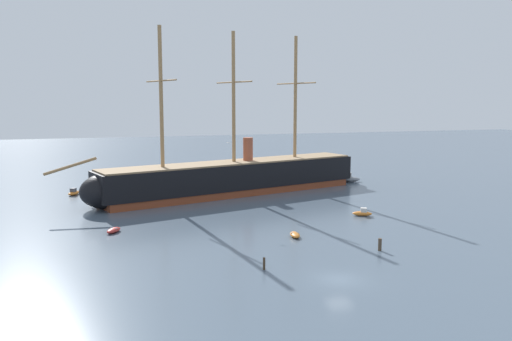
{
  "coord_description": "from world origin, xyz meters",
  "views": [
    {
      "loc": [
        -22.18,
        -44.55,
        17.51
      ],
      "look_at": [
        0.85,
        30.4,
        6.68
      ],
      "focal_mm": 36.81,
      "sensor_mm": 36.0,
      "label": 1
    }
  ],
  "objects_px": {
    "mooring_piling_nearest": "(264,264)",
    "motorboat_mid_right": "(362,213)",
    "dinghy_near_centre": "(295,235)",
    "mooring_piling_left_pair": "(380,245)",
    "motorboat_far_right": "(349,179)",
    "motorboat_distant_centre": "(213,179)",
    "tall_ship": "(234,177)",
    "motorboat_far_left": "(74,193)",
    "seagull_in_flight": "(229,143)",
    "dinghy_mid_left": "(114,230)"
  },
  "relations": [
    {
      "from": "mooring_piling_nearest",
      "to": "motorboat_mid_right",
      "type": "bearing_deg",
      "value": 41.71
    },
    {
      "from": "dinghy_near_centre",
      "to": "mooring_piling_left_pair",
      "type": "height_order",
      "value": "mooring_piling_left_pair"
    },
    {
      "from": "motorboat_far_right",
      "to": "motorboat_distant_centre",
      "type": "distance_m",
      "value": 28.69
    },
    {
      "from": "tall_ship",
      "to": "motorboat_far_left",
      "type": "bearing_deg",
      "value": 164.71
    },
    {
      "from": "motorboat_distant_centre",
      "to": "dinghy_near_centre",
      "type": "bearing_deg",
      "value": -89.33
    },
    {
      "from": "dinghy_near_centre",
      "to": "seagull_in_flight",
      "type": "xyz_separation_m",
      "value": [
        -5.1,
        13.71,
        10.73
      ]
    },
    {
      "from": "motorboat_far_left",
      "to": "motorboat_far_right",
      "type": "xyz_separation_m",
      "value": [
        54.93,
        -0.95,
        0.23
      ]
    },
    {
      "from": "dinghy_near_centre",
      "to": "motorboat_mid_right",
      "type": "xyz_separation_m",
      "value": [
        14.13,
        8.43,
        0.12
      ]
    },
    {
      "from": "dinghy_near_centre",
      "to": "motorboat_distant_centre",
      "type": "xyz_separation_m",
      "value": [
        -0.54,
        46.18,
        0.36
      ]
    },
    {
      "from": "motorboat_mid_right",
      "to": "seagull_in_flight",
      "type": "distance_m",
      "value": 22.59
    },
    {
      "from": "tall_ship",
      "to": "mooring_piling_left_pair",
      "type": "xyz_separation_m",
      "value": [
        6.96,
        -39.91,
        -2.47
      ]
    },
    {
      "from": "dinghy_mid_left",
      "to": "mooring_piling_nearest",
      "type": "relative_size",
      "value": 2.2
    },
    {
      "from": "mooring_piling_left_pair",
      "to": "motorboat_far_right",
      "type": "bearing_deg",
      "value": 67.02
    },
    {
      "from": "dinghy_near_centre",
      "to": "motorboat_mid_right",
      "type": "distance_m",
      "value": 16.45
    },
    {
      "from": "motorboat_far_left",
      "to": "mooring_piling_left_pair",
      "type": "height_order",
      "value": "mooring_piling_left_pair"
    },
    {
      "from": "tall_ship",
      "to": "motorboat_mid_right",
      "type": "xyz_separation_m",
      "value": [
        13.86,
        -23.04,
        -2.76
      ]
    },
    {
      "from": "tall_ship",
      "to": "motorboat_distant_centre",
      "type": "height_order",
      "value": "tall_ship"
    },
    {
      "from": "tall_ship",
      "to": "motorboat_distant_centre",
      "type": "distance_m",
      "value": 14.95
    },
    {
      "from": "dinghy_mid_left",
      "to": "motorboat_far_right",
      "type": "height_order",
      "value": "motorboat_far_right"
    },
    {
      "from": "motorboat_mid_right",
      "to": "mooring_piling_left_pair",
      "type": "height_order",
      "value": "mooring_piling_left_pair"
    },
    {
      "from": "motorboat_mid_right",
      "to": "motorboat_distant_centre",
      "type": "bearing_deg",
      "value": 111.23
    },
    {
      "from": "mooring_piling_nearest",
      "to": "motorboat_far_right",
      "type": "bearing_deg",
      "value": 54.82
    },
    {
      "from": "dinghy_mid_left",
      "to": "motorboat_far_left",
      "type": "bearing_deg",
      "value": 101.2
    },
    {
      "from": "dinghy_near_centre",
      "to": "mooring_piling_left_pair",
      "type": "bearing_deg",
      "value": -49.44
    },
    {
      "from": "motorboat_far_left",
      "to": "motorboat_far_right",
      "type": "relative_size",
      "value": 0.66
    },
    {
      "from": "dinghy_near_centre",
      "to": "dinghy_mid_left",
      "type": "relative_size",
      "value": 0.96
    },
    {
      "from": "dinghy_near_centre",
      "to": "motorboat_distant_centre",
      "type": "bearing_deg",
      "value": 90.67
    },
    {
      "from": "motorboat_far_left",
      "to": "mooring_piling_nearest",
      "type": "height_order",
      "value": "motorboat_far_left"
    },
    {
      "from": "dinghy_near_centre",
      "to": "seagull_in_flight",
      "type": "bearing_deg",
      "value": 110.39
    },
    {
      "from": "motorboat_mid_right",
      "to": "seagull_in_flight",
      "type": "height_order",
      "value": "seagull_in_flight"
    },
    {
      "from": "motorboat_far_right",
      "to": "seagull_in_flight",
      "type": "bearing_deg",
      "value": -142.66
    },
    {
      "from": "tall_ship",
      "to": "seagull_in_flight",
      "type": "distance_m",
      "value": 20.14
    },
    {
      "from": "tall_ship",
      "to": "motorboat_mid_right",
      "type": "relative_size",
      "value": 18.97
    },
    {
      "from": "motorboat_distant_centre",
      "to": "mooring_piling_nearest",
      "type": "distance_m",
      "value": 57.65
    },
    {
      "from": "tall_ship",
      "to": "dinghy_mid_left",
      "type": "height_order",
      "value": "tall_ship"
    },
    {
      "from": "tall_ship",
      "to": "mooring_piling_nearest",
      "type": "height_order",
      "value": "tall_ship"
    },
    {
      "from": "motorboat_distant_centre",
      "to": "motorboat_far_right",
      "type": "bearing_deg",
      "value": -16.12
    },
    {
      "from": "motorboat_far_left",
      "to": "motorboat_far_right",
      "type": "distance_m",
      "value": 54.94
    },
    {
      "from": "motorboat_far_right",
      "to": "mooring_piling_left_pair",
      "type": "distance_m",
      "value": 50.69
    },
    {
      "from": "dinghy_near_centre",
      "to": "mooring_piling_nearest",
      "type": "bearing_deg",
      "value": -124.91
    },
    {
      "from": "motorboat_far_right",
      "to": "mooring_piling_left_pair",
      "type": "relative_size",
      "value": 3.49
    },
    {
      "from": "dinghy_mid_left",
      "to": "seagull_in_flight",
      "type": "bearing_deg",
      "value": 15.22
    },
    {
      "from": "mooring_piling_left_pair",
      "to": "seagull_in_flight",
      "type": "relative_size",
      "value": 1.49
    },
    {
      "from": "mooring_piling_nearest",
      "to": "mooring_piling_left_pair",
      "type": "height_order",
      "value": "mooring_piling_left_pair"
    },
    {
      "from": "tall_ship",
      "to": "motorboat_far_right",
      "type": "bearing_deg",
      "value": 14.17
    },
    {
      "from": "mooring_piling_nearest",
      "to": "dinghy_mid_left",
      "type": "bearing_deg",
      "value": 125.29
    },
    {
      "from": "motorboat_far_left",
      "to": "motorboat_mid_right",
      "type": "bearing_deg",
      "value": -36.18
    },
    {
      "from": "motorboat_far_right",
      "to": "mooring_piling_left_pair",
      "type": "xyz_separation_m",
      "value": [
        -19.79,
        -46.67,
        0.03
      ]
    },
    {
      "from": "motorboat_far_right",
      "to": "seagull_in_flight",
      "type": "xyz_separation_m",
      "value": [
        -32.12,
        -24.51,
        10.35
      ]
    },
    {
      "from": "motorboat_far_left",
      "to": "mooring_piling_left_pair",
      "type": "xyz_separation_m",
      "value": [
        35.14,
        -47.62,
        0.26
      ]
    }
  ]
}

